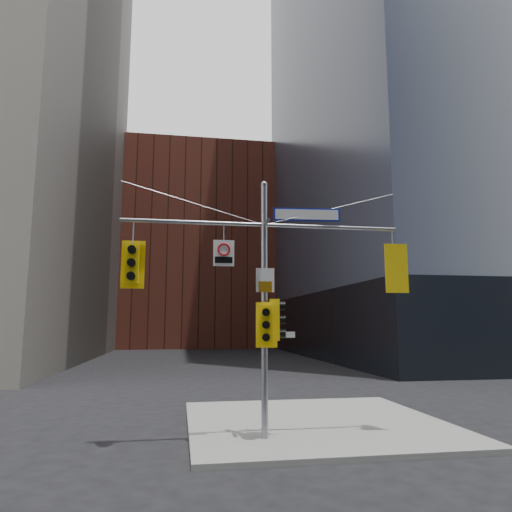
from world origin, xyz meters
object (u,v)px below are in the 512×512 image
object	(u,v)px
traffic_light_pole_front	(266,325)
street_sign_blade	(307,215)
signal_assembly	(264,280)
traffic_light_east_arm	(394,269)
traffic_light_pole_side	(276,320)
regulatory_sign_arm	(224,252)
traffic_light_west_arm	(132,264)

from	to	relation	value
traffic_light_pole_front	street_sign_blade	xyz separation A→B (m)	(1.27, 0.27, 3.18)
signal_assembly	traffic_light_east_arm	distance (m)	3.93
traffic_light_pole_side	street_sign_blade	world-z (taller)	street_sign_blade
regulatory_sign_arm	traffic_light_east_arm	bearing A→B (deg)	1.34
signal_assembly	traffic_light_pole_side	world-z (taller)	signal_assembly
traffic_light_east_arm	traffic_light_pole_front	world-z (taller)	traffic_light_east_arm
traffic_light_east_arm	regulatory_sign_arm	size ratio (longest dim) A/B	1.96
traffic_light_west_arm	traffic_light_pole_side	xyz separation A→B (m)	(3.96, -0.01, -1.50)
signal_assembly	traffic_light_pole_side	size ratio (longest dim) A/B	6.96
signal_assembly	traffic_light_east_arm	world-z (taller)	signal_assembly
signal_assembly	regulatory_sign_arm	distance (m)	1.38
traffic_light_pole_front	regulatory_sign_arm	world-z (taller)	regulatory_sign_arm
signal_assembly	street_sign_blade	distance (m)	2.31
traffic_light_east_arm	traffic_light_pole_front	size ratio (longest dim) A/B	1.17
traffic_light_west_arm	traffic_light_pole_front	world-z (taller)	traffic_light_west_arm
traffic_light_west_arm	regulatory_sign_arm	world-z (taller)	regulatory_sign_arm
traffic_light_east_arm	street_sign_blade	xyz separation A→B (m)	(-2.64, 0.00, 1.55)
traffic_light_west_arm	regulatory_sign_arm	xyz separation A→B (m)	(2.47, -0.03, 0.37)
signal_assembly	street_sign_blade	size ratio (longest dim) A/B	4.05
signal_assembly	traffic_light_west_arm	size ratio (longest dim) A/B	6.08
traffic_light_east_arm	traffic_light_pole_side	xyz separation A→B (m)	(-3.58, 0.00, -1.50)
traffic_light_pole_side	traffic_light_pole_front	xyz separation A→B (m)	(-0.33, -0.27, -0.14)
signal_assembly	regulatory_sign_arm	world-z (taller)	signal_assembly
street_sign_blade	signal_assembly	bearing A→B (deg)	-174.83
traffic_light_west_arm	traffic_light_pole_side	distance (m)	4.23
traffic_light_pole_front	traffic_light_east_arm	bearing A→B (deg)	16.40
signal_assembly	traffic_light_east_arm	bearing A→B (deg)	0.00
traffic_light_west_arm	traffic_light_east_arm	bearing A→B (deg)	0.42
street_sign_blade	regulatory_sign_arm	xyz separation A→B (m)	(-2.43, -0.02, -1.18)
signal_assembly	traffic_light_pole_side	xyz separation A→B (m)	(0.33, 0.00, -1.11)
street_sign_blade	traffic_light_west_arm	bearing A→B (deg)	-175.10
street_sign_blade	regulatory_sign_arm	world-z (taller)	street_sign_blade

